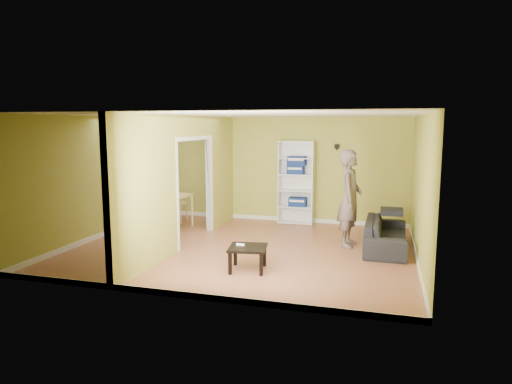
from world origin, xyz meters
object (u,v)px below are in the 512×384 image
coffee_table (248,250)px  chair_far (178,201)px  sofa (386,230)px  chair_left (135,205)px  person (350,190)px  dining_table (162,198)px  chair_near (150,213)px  bookshelf (297,182)px

coffee_table → chair_far: 4.29m
sofa → chair_left: 5.90m
person → dining_table: person is taller
coffee_table → chair_far: (-2.81, 3.23, 0.17)m
chair_near → chair_far: bearing=76.7°
sofa → bookshelf: bookshelf is taller
chair_far → person: bearing=169.4°
coffee_table → sofa: bearing=42.4°
coffee_table → chair_far: size_ratio=0.60×
bookshelf → chair_near: size_ratio=2.27×
bookshelf → sofa: bearing=-41.4°
dining_table → person: bearing=-6.5°
chair_left → person: bearing=77.4°
sofa → chair_left: size_ratio=2.01×
bookshelf → chair_far: size_ratio=1.98×
bookshelf → chair_near: bearing=-147.2°
person → coffee_table: person is taller
chair_near → chair_far: 1.25m
bookshelf → dining_table: (-2.95, -1.35, -0.30)m
sofa → chair_far: chair_far is taller
sofa → bookshelf: bearing=49.4°
person → bookshelf: 2.34m
dining_table → sofa: bearing=-6.0°
person → chair_left: 5.22m
bookshelf → coffee_table: bookshelf is taller
coffee_table → dining_table: 3.87m
dining_table → bookshelf: bearing=24.6°
sofa → dining_table: (-5.10, 0.53, 0.33)m
bookshelf → dining_table: bookshelf is taller
chair_far → chair_left: bearing=41.1°
person → chair_near: (-4.41, -0.07, -0.69)m
sofa → chair_far: (-5.02, 1.21, 0.13)m
chair_near → chair_far: (0.10, 1.24, 0.07)m
coffee_table → chair_left: 4.49m
dining_table → chair_left: size_ratio=1.27×
person → chair_near: person is taller
chair_near → sofa: bearing=-8.2°
bookshelf → dining_table: 3.26m
dining_table → chair_far: bearing=83.8°
coffee_table → chair_left: (-3.65, 2.61, 0.15)m
dining_table → chair_far: 0.71m
sofa → chair_far: bearing=77.2°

